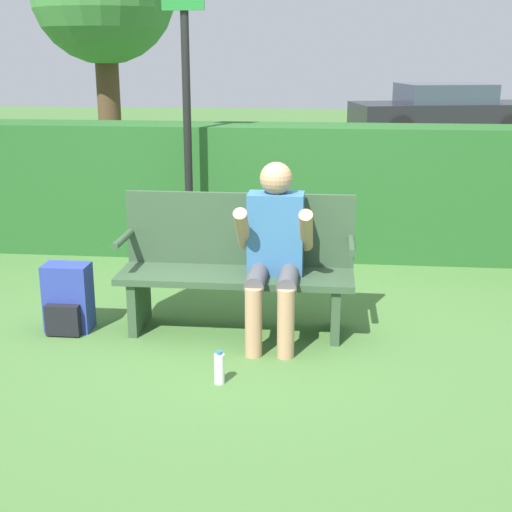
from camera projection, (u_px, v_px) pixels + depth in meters
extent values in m
plane|color=#426B33|center=(236.00, 331.00, 5.00)|extent=(40.00, 40.00, 0.00)
cube|color=#235623|center=(263.00, 190.00, 6.76)|extent=(12.00, 0.59, 1.23)
cube|color=#334C33|center=(236.00, 276.00, 4.89)|extent=(1.61, 0.46, 0.05)
cube|color=#334C33|center=(239.00, 229.00, 5.01)|extent=(1.61, 0.04, 0.52)
cube|color=#334C33|center=(139.00, 302.00, 5.01)|extent=(0.06, 0.42, 0.38)
cube|color=#334C33|center=(335.00, 309.00, 4.88)|extent=(0.06, 0.42, 0.38)
cylinder|color=#334C33|center=(123.00, 239.00, 4.90)|extent=(0.05, 0.42, 0.05)
cylinder|color=#334C33|center=(352.00, 245.00, 4.74)|extent=(0.05, 0.42, 0.05)
cube|color=#336699|center=(276.00, 233.00, 4.82)|extent=(0.37, 0.22, 0.55)
sphere|color=tan|center=(276.00, 178.00, 4.72)|extent=(0.22, 0.22, 0.22)
cylinder|color=#4C4C51|center=(257.00, 277.00, 4.68)|extent=(0.13, 0.45, 0.13)
cylinder|color=#4C4C51|center=(288.00, 278.00, 4.66)|extent=(0.13, 0.45, 0.13)
cylinder|color=tan|center=(254.00, 322.00, 4.53)|extent=(0.11, 0.11, 0.46)
cylinder|color=tan|center=(286.00, 324.00, 4.51)|extent=(0.11, 0.11, 0.46)
cylinder|color=tan|center=(243.00, 229.00, 4.70)|extent=(0.09, 0.34, 0.34)
cylinder|color=tan|center=(306.00, 231.00, 4.65)|extent=(0.09, 0.34, 0.34)
cube|color=#283893|center=(68.00, 297.00, 4.96)|extent=(0.31, 0.19, 0.48)
cube|color=black|center=(63.00, 320.00, 4.87)|extent=(0.24, 0.07, 0.21)
cylinder|color=white|center=(219.00, 369.00, 4.19)|extent=(0.06, 0.06, 0.18)
cylinder|color=#2D66B2|center=(219.00, 353.00, 4.16)|extent=(0.03, 0.03, 0.02)
cylinder|color=black|center=(187.00, 123.00, 6.13)|extent=(0.07, 0.07, 2.58)
cube|color=black|center=(443.00, 116.00, 16.23)|extent=(4.32, 2.60, 0.59)
cube|color=#333D4C|center=(445.00, 93.00, 16.09)|extent=(2.23, 1.93, 0.43)
cylinder|color=black|center=(479.00, 120.00, 17.21)|extent=(0.59, 0.30, 0.56)
cylinder|color=black|center=(511.00, 127.00, 15.63)|extent=(0.59, 0.30, 0.56)
cylinder|color=black|center=(379.00, 121.00, 16.93)|extent=(0.59, 0.30, 0.56)
cylinder|color=black|center=(401.00, 128.00, 15.34)|extent=(0.59, 0.30, 0.56)
cylinder|color=#4C3823|center=(109.00, 109.00, 10.70)|extent=(0.34, 0.34, 2.11)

